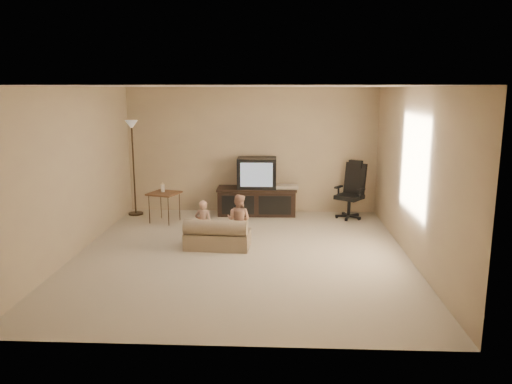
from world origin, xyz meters
TOP-DOWN VIEW (x-y plane):
  - floor at (0.00, 0.00)m, footprint 5.50×5.50m
  - room_shell at (0.00, 0.00)m, footprint 5.50×5.50m
  - tv_stand at (0.12, 2.49)m, footprint 1.60×0.61m
  - office_chair at (1.95, 2.29)m, footprint 0.72×0.72m
  - side_table at (-1.59, 1.82)m, footprint 0.64×0.64m
  - floor_lamp at (-2.30, 2.35)m, footprint 0.29×0.29m
  - child_sofa at (-0.41, 0.28)m, footprint 1.03×0.63m
  - toddler_left at (-0.63, 0.38)m, footprint 0.29×0.23m
  - toddler_right at (-0.08, 0.46)m, footprint 0.46×0.35m

SIDE VIEW (x-z plane):
  - floor at x=0.00m, z-range 0.00..0.00m
  - child_sofa at x=-0.41m, z-range -0.05..0.44m
  - toddler_left at x=-0.63m, z-range 0.00..0.75m
  - office_chair at x=1.95m, z-range -0.16..0.96m
  - toddler_right at x=-0.08m, z-range 0.00..0.84m
  - tv_stand at x=0.12m, z-range -0.10..1.04m
  - side_table at x=-1.59m, z-range 0.16..0.93m
  - floor_lamp at x=-2.30m, z-range 0.43..2.30m
  - room_shell at x=0.00m, z-range -1.23..4.27m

